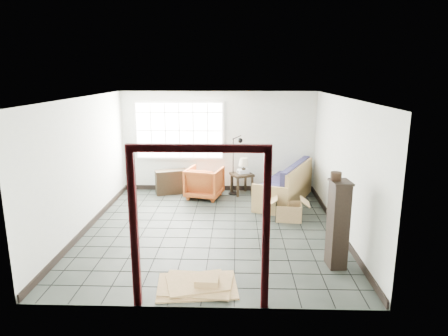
{
  "coord_description": "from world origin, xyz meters",
  "views": [
    {
      "loc": [
        0.46,
        -7.48,
        3.05
      ],
      "look_at": [
        0.22,
        0.3,
        1.19
      ],
      "focal_mm": 32.0,
      "sensor_mm": 36.0,
      "label": 1
    }
  ],
  "objects_px": {
    "armchair": "(205,181)",
    "tall_shelf": "(338,224)",
    "futon_sofa": "(287,188)",
    "side_table": "(242,177)"
  },
  "relations": [
    {
      "from": "futon_sofa",
      "to": "armchair",
      "type": "distance_m",
      "value": 2.03
    },
    {
      "from": "tall_shelf",
      "to": "futon_sofa",
      "type": "bearing_deg",
      "value": 91.73
    },
    {
      "from": "futon_sofa",
      "to": "side_table",
      "type": "relative_size",
      "value": 3.54
    },
    {
      "from": "armchair",
      "to": "tall_shelf",
      "type": "height_order",
      "value": "tall_shelf"
    },
    {
      "from": "futon_sofa",
      "to": "side_table",
      "type": "xyz_separation_m",
      "value": [
        -1.08,
        0.59,
        0.1
      ]
    },
    {
      "from": "armchair",
      "to": "side_table",
      "type": "bearing_deg",
      "value": -147.0
    },
    {
      "from": "futon_sofa",
      "to": "tall_shelf",
      "type": "bearing_deg",
      "value": -59.32
    },
    {
      "from": "side_table",
      "to": "tall_shelf",
      "type": "relative_size",
      "value": 0.46
    },
    {
      "from": "armchair",
      "to": "tall_shelf",
      "type": "distance_m",
      "value": 4.33
    },
    {
      "from": "futon_sofa",
      "to": "armchair",
      "type": "height_order",
      "value": "futon_sofa"
    }
  ]
}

